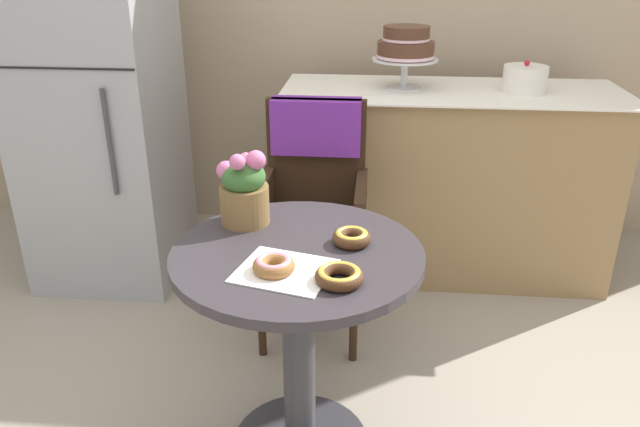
{
  "coord_description": "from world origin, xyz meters",
  "views": [
    {
      "loc": [
        0.21,
        -1.52,
        1.51
      ],
      "look_at": [
        0.05,
        0.15,
        0.77
      ],
      "focal_mm": 34.42,
      "sensor_mm": 36.0,
      "label": 1
    }
  ],
  "objects_px": {
    "donut_front": "(352,237)",
    "donut_side": "(274,265)",
    "flower_vase": "(244,190)",
    "wicker_chair": "(314,182)",
    "donut_mid": "(339,276)",
    "cafe_table": "(298,314)",
    "round_layer_cake": "(525,79)",
    "refrigerator": "(98,103)",
    "tiered_cake_stand": "(406,47)"
  },
  "relations": [
    {
      "from": "wicker_chair",
      "to": "round_layer_cake",
      "type": "bearing_deg",
      "value": 31.65
    },
    {
      "from": "tiered_cake_stand",
      "to": "refrigerator",
      "type": "xyz_separation_m",
      "value": [
        -1.38,
        -0.2,
        -0.24
      ]
    },
    {
      "from": "donut_side",
      "to": "tiered_cake_stand",
      "type": "relative_size",
      "value": 0.38
    },
    {
      "from": "cafe_table",
      "to": "donut_front",
      "type": "xyz_separation_m",
      "value": [
        0.15,
        0.06,
        0.23
      ]
    },
    {
      "from": "round_layer_cake",
      "to": "donut_front",
      "type": "bearing_deg",
      "value": -120.02
    },
    {
      "from": "cafe_table",
      "to": "donut_side",
      "type": "height_order",
      "value": "donut_side"
    },
    {
      "from": "cafe_table",
      "to": "flower_vase",
      "type": "xyz_separation_m",
      "value": [
        -0.18,
        0.17,
        0.32
      ]
    },
    {
      "from": "flower_vase",
      "to": "tiered_cake_stand",
      "type": "relative_size",
      "value": 0.8
    },
    {
      "from": "donut_front",
      "to": "cafe_table",
      "type": "bearing_deg",
      "value": -159.28
    },
    {
      "from": "donut_front",
      "to": "refrigerator",
      "type": "distance_m",
      "value": 1.59
    },
    {
      "from": "round_layer_cake",
      "to": "refrigerator",
      "type": "height_order",
      "value": "refrigerator"
    },
    {
      "from": "tiered_cake_stand",
      "to": "flower_vase",
      "type": "bearing_deg",
      "value": -114.35
    },
    {
      "from": "donut_side",
      "to": "flower_vase",
      "type": "distance_m",
      "value": 0.35
    },
    {
      "from": "flower_vase",
      "to": "wicker_chair",
      "type": "bearing_deg",
      "value": 74.99
    },
    {
      "from": "donut_side",
      "to": "round_layer_cake",
      "type": "distance_m",
      "value": 1.69
    },
    {
      "from": "donut_front",
      "to": "tiered_cake_stand",
      "type": "height_order",
      "value": "tiered_cake_stand"
    },
    {
      "from": "tiered_cake_stand",
      "to": "refrigerator",
      "type": "bearing_deg",
      "value": -171.72
    },
    {
      "from": "cafe_table",
      "to": "donut_mid",
      "type": "bearing_deg",
      "value": -52.3
    },
    {
      "from": "donut_side",
      "to": "wicker_chair",
      "type": "bearing_deg",
      "value": 89.04
    },
    {
      "from": "donut_mid",
      "to": "donut_side",
      "type": "relative_size",
      "value": 1.12
    },
    {
      "from": "wicker_chair",
      "to": "tiered_cake_stand",
      "type": "relative_size",
      "value": 3.18
    },
    {
      "from": "wicker_chair",
      "to": "donut_mid",
      "type": "relative_size",
      "value": 7.58
    },
    {
      "from": "cafe_table",
      "to": "flower_vase",
      "type": "distance_m",
      "value": 0.41
    },
    {
      "from": "wicker_chair",
      "to": "round_layer_cake",
      "type": "xyz_separation_m",
      "value": [
        0.89,
        0.53,
        0.32
      ]
    },
    {
      "from": "cafe_table",
      "to": "flower_vase",
      "type": "bearing_deg",
      "value": 136.7
    },
    {
      "from": "donut_front",
      "to": "donut_mid",
      "type": "xyz_separation_m",
      "value": [
        -0.02,
        -0.22,
        -0.0
      ]
    },
    {
      "from": "cafe_table",
      "to": "wicker_chair",
      "type": "distance_m",
      "value": 0.76
    },
    {
      "from": "refrigerator",
      "to": "tiered_cake_stand",
      "type": "bearing_deg",
      "value": 8.28
    },
    {
      "from": "donut_side",
      "to": "tiered_cake_stand",
      "type": "bearing_deg",
      "value": 75.48
    },
    {
      "from": "donut_side",
      "to": "donut_front",
      "type": "bearing_deg",
      "value": 43.65
    },
    {
      "from": "donut_front",
      "to": "flower_vase",
      "type": "height_order",
      "value": "flower_vase"
    },
    {
      "from": "donut_front",
      "to": "donut_side",
      "type": "height_order",
      "value": "donut_side"
    },
    {
      "from": "cafe_table",
      "to": "donut_front",
      "type": "distance_m",
      "value": 0.28
    },
    {
      "from": "flower_vase",
      "to": "tiered_cake_stand",
      "type": "distance_m",
      "value": 1.26
    },
    {
      "from": "donut_side",
      "to": "tiered_cake_stand",
      "type": "height_order",
      "value": "tiered_cake_stand"
    },
    {
      "from": "donut_side",
      "to": "flower_vase",
      "type": "relative_size",
      "value": 0.47
    },
    {
      "from": "tiered_cake_stand",
      "to": "round_layer_cake",
      "type": "distance_m",
      "value": 0.55
    },
    {
      "from": "donut_side",
      "to": "refrigerator",
      "type": "xyz_separation_m",
      "value": [
        -1.0,
        1.23,
        0.11
      ]
    },
    {
      "from": "donut_front",
      "to": "wicker_chair",
      "type": "bearing_deg",
      "value": 104.64
    },
    {
      "from": "flower_vase",
      "to": "round_layer_cake",
      "type": "bearing_deg",
      "value": 46.73
    },
    {
      "from": "wicker_chair",
      "to": "donut_front",
      "type": "height_order",
      "value": "wicker_chair"
    },
    {
      "from": "tiered_cake_stand",
      "to": "refrigerator",
      "type": "height_order",
      "value": "refrigerator"
    },
    {
      "from": "round_layer_cake",
      "to": "wicker_chair",
      "type": "bearing_deg",
      "value": -149.04
    },
    {
      "from": "refrigerator",
      "to": "donut_front",
      "type": "bearing_deg",
      "value": -41.0
    },
    {
      "from": "cafe_table",
      "to": "wicker_chair",
      "type": "bearing_deg",
      "value": 92.34
    },
    {
      "from": "donut_mid",
      "to": "donut_side",
      "type": "height_order",
      "value": "donut_side"
    },
    {
      "from": "wicker_chair",
      "to": "flower_vase",
      "type": "bearing_deg",
      "value": -104.32
    },
    {
      "from": "wicker_chair",
      "to": "refrigerator",
      "type": "relative_size",
      "value": 0.56
    },
    {
      "from": "wicker_chair",
      "to": "donut_mid",
      "type": "height_order",
      "value": "wicker_chair"
    },
    {
      "from": "donut_front",
      "to": "round_layer_cake",
      "type": "height_order",
      "value": "round_layer_cake"
    }
  ]
}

